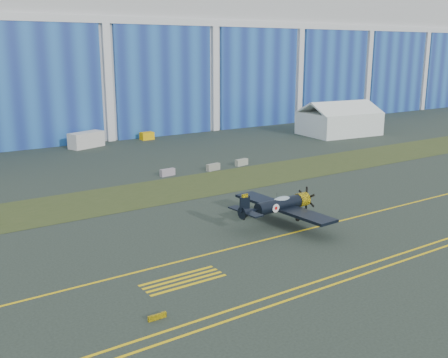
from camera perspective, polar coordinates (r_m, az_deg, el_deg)
ground at (r=53.66m, az=8.08°, el=-3.29°), size 260.00×260.00×0.00m
grass_median at (r=64.30m, az=-0.27°, el=-0.24°), size 260.00×10.00×0.02m
hangar at (r=114.98m, az=-16.91°, el=12.96°), size 220.00×45.70×30.00m
taxiway_centreline at (r=50.25m, az=11.89°, el=-4.65°), size 200.00×0.20×0.02m
edge_line_near at (r=44.62m, az=20.70°, el=-7.69°), size 80.00×0.20×0.02m
edge_line_far at (r=45.15m, az=19.66°, el=-7.34°), size 80.00×0.20×0.02m
hold_short_ladder at (r=37.55m, az=-4.47°, el=-10.93°), size 6.00×2.40×0.02m
guard_board_left at (r=32.73m, az=-7.28°, el=-14.65°), size 1.20×0.15×0.35m
warbird at (r=48.29m, az=5.99°, el=-2.83°), size 10.13×11.99×3.41m
tent at (r=101.94m, az=12.43°, el=6.53°), size 14.67×11.39×6.37m
shipping_container at (r=89.37m, az=-14.76°, el=4.15°), size 6.31×4.21×2.54m
tug at (r=95.12m, az=-8.39°, el=4.67°), size 2.37×1.54×1.35m
gse_box at (r=121.29m, az=13.21°, el=6.54°), size 3.36×2.39×1.82m
barrier_a at (r=67.39m, az=-6.17°, el=0.72°), size 2.04×0.76×0.90m
barrier_b at (r=70.05m, az=-1.18°, el=1.31°), size 2.06×0.87×0.90m
barrier_c at (r=73.04m, az=1.93°, el=1.83°), size 2.07×0.88×0.90m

